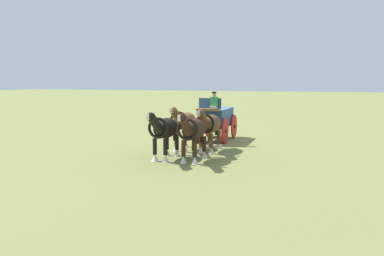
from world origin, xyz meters
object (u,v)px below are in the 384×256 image
object	(u,v)px
show_wagon	(216,119)
draft_horse_rear_off	(184,122)
draft_horse_rear_near	(210,125)
draft_horse_lead_near	(193,131)
draft_horse_lead_off	(165,130)

from	to	relation	value
show_wagon	draft_horse_rear_off	distance (m)	3.72
draft_horse_rear_near	draft_horse_lead_near	world-z (taller)	draft_horse_lead_near
draft_horse_rear_near	draft_horse_rear_off	xyz separation A→B (m)	(0.07, -1.30, 0.08)
draft_horse_rear_off	draft_horse_lead_near	world-z (taller)	draft_horse_rear_off
draft_horse_lead_off	draft_horse_lead_near	bearing A→B (deg)	92.71
draft_horse_rear_near	draft_horse_lead_off	bearing A→B (deg)	-23.97
draft_horse_rear_near	draft_horse_rear_off	size ratio (longest dim) A/B	1.01
draft_horse_rear_off	draft_horse_lead_near	distance (m)	2.90
show_wagon	draft_horse_rear_off	world-z (taller)	show_wagon
show_wagon	draft_horse_lead_near	distance (m)	6.28
show_wagon	draft_horse_rear_near	size ratio (longest dim) A/B	1.85
draft_horse_lead_near	draft_horse_lead_off	distance (m)	1.30
show_wagon	draft_horse_rear_near	distance (m)	3.71
show_wagon	draft_horse_rear_off	xyz separation A→B (m)	(3.68, -0.49, 0.12)
draft_horse_rear_near	show_wagon	bearing A→B (deg)	-167.41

